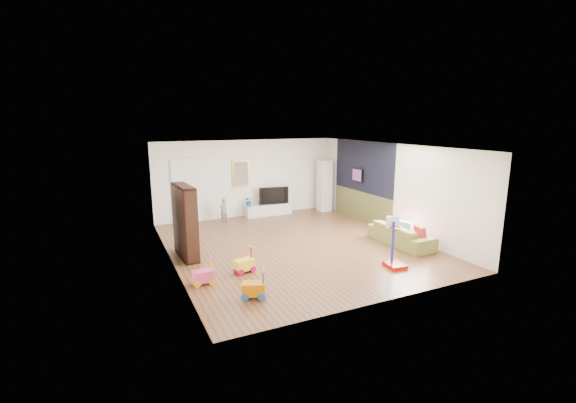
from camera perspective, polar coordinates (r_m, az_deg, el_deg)
name	(u,v)px	position (r m, az deg, el deg)	size (l,w,h in m)	color
floor	(294,245)	(10.66, 0.93, -6.46)	(6.50, 7.50, 0.00)	brown
ceiling	(295,146)	(10.14, 0.98, 8.18)	(6.50, 7.50, 0.00)	white
wall_back	(248,178)	(13.73, -6.02, 3.43)	(6.50, 0.00, 2.70)	silver
wall_front	(386,233)	(7.24, 14.27, -4.59)	(6.50, 0.00, 2.70)	white
wall_left	(169,209)	(9.37, -17.17, -1.02)	(0.00, 7.50, 2.70)	silver
wall_right	(390,188)	(12.09, 14.90, 1.94)	(0.00, 7.50, 2.70)	silver
navy_accent	(363,167)	(13.10, 11.02, 5.07)	(0.01, 3.20, 1.70)	black
olive_wainscot	(361,206)	(13.32, 10.79, -0.70)	(0.01, 3.20, 1.00)	brown
doorway	(194,191)	(13.24, -13.71, 1.52)	(1.45, 0.06, 2.10)	white
painting_back	(241,173)	(13.58, -6.98, 4.17)	(0.62, 0.06, 0.92)	gold
artwork_right	(357,175)	(13.26, 10.23, 3.88)	(0.04, 0.56, 0.46)	#7F3F8C
media_console	(268,210)	(13.93, -2.92, -1.21)	(1.71, 0.43, 0.40)	silver
tall_cabinet	(324,186)	(14.52, 5.40, 2.34)	(0.45, 0.45, 1.92)	silver
bookshelf	(185,222)	(9.84, -15.01, -2.92)	(0.33, 1.25, 1.82)	black
sofa	(401,235)	(11.05, 16.37, -4.75)	(1.95, 0.76, 0.57)	olive
basketball_hoop	(396,243)	(9.28, 15.73, -5.92)	(0.41, 0.49, 1.18)	#B10D00
ride_on_yellow	(244,260)	(8.79, -6.51, -8.63)	(0.43, 0.27, 0.58)	yellow
ride_on_orange	(254,284)	(7.57, -5.11, -12.04)	(0.44, 0.27, 0.59)	#D57400
ride_on_pink	(203,272)	(8.32, -12.47, -10.11)	(0.42, 0.26, 0.56)	#EA3F80
child	(224,210)	(13.09, -9.52, -1.26)	(0.30, 0.20, 0.83)	slate
tv	(273,195)	(13.94, -2.22, 0.95)	(1.08, 0.14, 0.62)	black
vase_plant	(249,201)	(13.62, -5.81, 0.08)	(0.33, 0.28, 0.36)	#16498C
pillow_left	(420,233)	(10.75, 19.00, -4.47)	(0.11, 0.41, 0.41)	#AA252B
pillow_center	(406,228)	(11.14, 17.04, -3.76)	(0.10, 0.39, 0.39)	white
pillow_right	(392,223)	(11.54, 15.16, -3.12)	(0.10, 0.37, 0.37)	red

